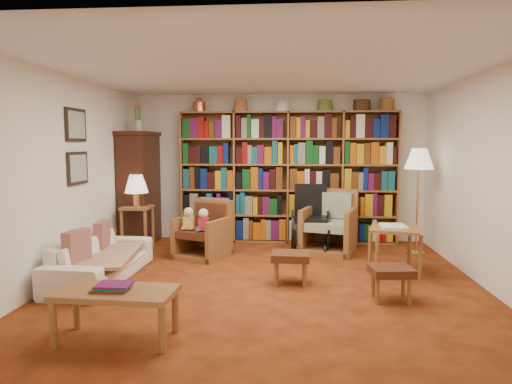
# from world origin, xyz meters

# --- Properties ---
(floor) EXTENTS (5.00, 5.00, 0.00)m
(floor) POSITION_xyz_m (0.00, 0.00, 0.00)
(floor) COLOR #8E3B15
(floor) RESTS_ON ground
(ceiling) EXTENTS (5.00, 5.00, 0.00)m
(ceiling) POSITION_xyz_m (0.00, 0.00, 2.50)
(ceiling) COLOR white
(ceiling) RESTS_ON wall_back
(wall_back) EXTENTS (5.00, 0.00, 5.00)m
(wall_back) POSITION_xyz_m (0.00, 2.50, 1.25)
(wall_back) COLOR white
(wall_back) RESTS_ON floor
(wall_front) EXTENTS (5.00, 0.00, 5.00)m
(wall_front) POSITION_xyz_m (0.00, -2.50, 1.25)
(wall_front) COLOR white
(wall_front) RESTS_ON floor
(wall_left) EXTENTS (0.00, 5.00, 5.00)m
(wall_left) POSITION_xyz_m (-2.50, 0.00, 1.25)
(wall_left) COLOR white
(wall_left) RESTS_ON floor
(wall_right) EXTENTS (0.00, 5.00, 5.00)m
(wall_right) POSITION_xyz_m (2.50, 0.00, 1.25)
(wall_right) COLOR white
(wall_right) RESTS_ON floor
(bookshelf) EXTENTS (3.60, 0.30, 2.42)m
(bookshelf) POSITION_xyz_m (0.20, 2.33, 1.17)
(bookshelf) COLOR brown
(bookshelf) RESTS_ON floor
(curio_cabinet) EXTENTS (0.50, 0.95, 2.40)m
(curio_cabinet) POSITION_xyz_m (-2.25, 2.00, 0.95)
(curio_cabinet) COLOR #3A1B0F
(curio_cabinet) RESTS_ON floor
(framed_pictures) EXTENTS (0.03, 0.52, 0.97)m
(framed_pictures) POSITION_xyz_m (-2.48, 0.30, 1.62)
(framed_pictures) COLOR black
(framed_pictures) RESTS_ON wall_left
(sofa) EXTENTS (1.80, 0.73, 0.52)m
(sofa) POSITION_xyz_m (-2.05, -0.06, 0.26)
(sofa) COLOR white
(sofa) RESTS_ON floor
(sofa_throw) EXTENTS (0.85, 1.36, 0.04)m
(sofa_throw) POSITION_xyz_m (-2.00, -0.06, 0.30)
(sofa_throw) COLOR beige
(sofa_throw) RESTS_ON sofa
(cushion_left) EXTENTS (0.16, 0.39, 0.38)m
(cushion_left) POSITION_xyz_m (-2.18, 0.29, 0.45)
(cushion_left) COLOR maroon
(cushion_left) RESTS_ON sofa
(cushion_right) EXTENTS (0.18, 0.41, 0.39)m
(cushion_right) POSITION_xyz_m (-2.18, -0.41, 0.45)
(cushion_right) COLOR maroon
(cushion_right) RESTS_ON sofa
(side_table_lamp) EXTENTS (0.46, 0.46, 0.69)m
(side_table_lamp) POSITION_xyz_m (-2.15, 1.55, 0.51)
(side_table_lamp) COLOR brown
(side_table_lamp) RESTS_ON floor
(table_lamp) EXTENTS (0.36, 0.36, 0.50)m
(table_lamp) POSITION_xyz_m (-2.15, 1.55, 1.02)
(table_lamp) COLOR gold
(table_lamp) RESTS_ON side_table_lamp
(armchair_leather) EXTENTS (0.91, 0.90, 0.84)m
(armchair_leather) POSITION_xyz_m (-1.04, 1.23, 0.35)
(armchair_leather) COLOR brown
(armchair_leather) RESTS_ON floor
(armchair_sage) EXTENTS (0.99, 1.00, 0.95)m
(armchair_sage) POSITION_xyz_m (0.83, 1.70, 0.36)
(armchair_sage) COLOR brown
(armchair_sage) RESTS_ON floor
(wheelchair) EXTENTS (0.59, 0.82, 1.03)m
(wheelchair) POSITION_xyz_m (0.56, 1.74, 0.47)
(wheelchair) COLOR black
(wheelchair) RESTS_ON floor
(floor_lamp) EXTENTS (0.42, 0.42, 1.60)m
(floor_lamp) POSITION_xyz_m (2.15, 1.60, 1.38)
(floor_lamp) COLOR gold
(floor_lamp) RESTS_ON floor
(side_table_papers) EXTENTS (0.72, 0.72, 0.63)m
(side_table_papers) POSITION_xyz_m (1.58, 0.48, 0.51)
(side_table_papers) COLOR brown
(side_table_papers) RESTS_ON floor
(footstool_a) EXTENTS (0.45, 0.39, 0.38)m
(footstool_a) POSITION_xyz_m (0.26, -0.04, 0.31)
(footstool_a) COLOR #532816
(footstool_a) RESTS_ON floor
(footstool_b) EXTENTS (0.47, 0.42, 0.37)m
(footstool_b) POSITION_xyz_m (1.33, -0.55, 0.30)
(footstool_b) COLOR #532816
(footstool_b) RESTS_ON floor
(coffee_table) EXTENTS (1.01, 0.54, 0.49)m
(coffee_table) POSITION_xyz_m (-1.20, -1.74, 0.38)
(coffee_table) COLOR brown
(coffee_table) RESTS_ON floor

